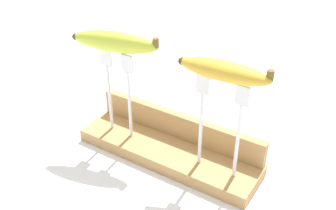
{
  "coord_description": "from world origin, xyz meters",
  "views": [
    {
      "loc": [
        0.34,
        -0.55,
        0.53
      ],
      "look_at": [
        0.0,
        0.0,
        0.13
      ],
      "focal_mm": 42.71,
      "sensor_mm": 36.0,
      "label": 1
    }
  ],
  "objects": [
    {
      "name": "board_backstop",
      "position": [
        0.0,
        0.04,
        0.05
      ],
      "size": [
        0.38,
        0.02,
        0.05
      ],
      "primitive_type": "cube",
      "color": "#A87F4C",
      "rests_on": "wooden_board"
    },
    {
      "name": "banana_raised_right",
      "position": [
        0.11,
        -0.01,
        0.23
      ],
      "size": [
        0.16,
        0.05,
        0.04
      ],
      "color": "gold",
      "rests_on": "fork_stand_right"
    },
    {
      "name": "fork_stand_left",
      "position": [
        -0.11,
        -0.01,
        0.14
      ],
      "size": [
        0.08,
        0.01,
        0.19
      ],
      "color": "silver",
      "rests_on": "wooden_board"
    },
    {
      "name": "fork_stand_right",
      "position": [
        0.11,
        -0.01,
        0.14
      ],
      "size": [
        0.1,
        0.01,
        0.19
      ],
      "color": "silver",
      "rests_on": "wooden_board"
    },
    {
      "name": "wooden_board",
      "position": [
        0.0,
        0.0,
        0.01
      ],
      "size": [
        0.38,
        0.11,
        0.03
      ],
      "primitive_type": "cube",
      "color": "#A87F4C",
      "rests_on": "ground"
    },
    {
      "name": "banana_raised_left",
      "position": [
        -0.11,
        -0.01,
        0.23
      ],
      "size": [
        0.18,
        0.08,
        0.04
      ],
      "color": "#B2C138",
      "rests_on": "fork_stand_left"
    },
    {
      "name": "ground_plane",
      "position": [
        0.0,
        0.0,
        0.0
      ],
      "size": [
        3.0,
        3.0,
        0.0
      ],
      "primitive_type": "plane",
      "color": "silver"
    }
  ]
}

